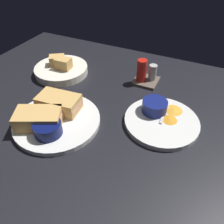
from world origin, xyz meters
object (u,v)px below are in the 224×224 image
sandwich_half_near (59,103)px  ramekin_light_gravy (155,106)px  bread_basket_rear (61,69)px  spoon_by_dark_ramekin (49,118)px  plate_chips_companion (161,121)px  ramekin_dark_sauce (48,128)px  sandwich_half_far (39,119)px  plate_sandwich_main (57,121)px  spoon_by_gravy_ramekin (165,109)px  condiment_caddy (145,74)px

sandwich_half_near → ramekin_light_gravy: (27.62, 11.82, -0.33)cm
sandwich_half_near → bread_basket_rear: size_ratio=0.65×
spoon_by_dark_ramekin → ramekin_light_gravy: ramekin_light_gravy is taller
plate_chips_companion → ramekin_dark_sauce: bearing=-144.9°
bread_basket_rear → sandwich_half_far: bearing=-65.7°
ramekin_dark_sauce → ramekin_light_gravy: bearing=42.6°
plate_sandwich_main → sandwich_half_far: size_ratio=1.76×
spoon_by_dark_ramekin → spoon_by_gravy_ramekin: size_ratio=0.88×
bread_basket_rear → plate_chips_companion: bearing=-14.4°
ramekin_dark_sauce → plate_chips_companion: bearing=35.1°
ramekin_light_gravy → spoon_by_gravy_ramekin: ramekin_light_gravy is taller
plate_sandwich_main → spoon_by_dark_ramekin: 2.62cm
sandwich_half_far → spoon_by_gravy_ramekin: (31.48, 22.44, -2.04)cm
sandwich_half_near → spoon_by_gravy_ramekin: 33.57cm
ramekin_light_gravy → sandwich_half_far: bearing=-144.4°
ramekin_light_gravy → bread_basket_rear: bearing=168.1°
sandwich_half_far → spoon_by_gravy_ramekin: sandwich_half_far is taller
sandwich_half_far → spoon_by_dark_ramekin: 3.80cm
ramekin_dark_sauce → bread_basket_rear: bread_basket_rear is taller
condiment_caddy → ramekin_dark_sauce: bearing=-111.2°
sandwich_half_far → ramekin_light_gravy: 35.14cm
sandwich_half_far → ramekin_dark_sauce: bearing=-20.8°
plate_sandwich_main → ramekin_light_gravy: ramekin_light_gravy is taller
plate_chips_companion → spoon_by_gravy_ramekin: (-0.49, 4.82, 1.16)cm
plate_chips_companion → sandwich_half_far: bearing=-151.1°
sandwich_half_near → ramekin_light_gravy: size_ratio=1.77×
ramekin_light_gravy → condiment_caddy: (-8.82, 17.12, -0.26)cm
spoon_by_dark_ramekin → spoon_by_gravy_ramekin: (30.67, 19.34, 0.00)cm
sandwich_half_near → ramekin_dark_sauce: bearing=-71.1°
spoon_by_gravy_ramekin → bread_basket_rear: bearing=171.4°
sandwich_half_far → bread_basket_rear: (-13.19, 29.22, -2.03)cm
ramekin_dark_sauce → ramekin_light_gravy: same height
ramekin_dark_sauce → plate_chips_companion: size_ratio=0.35×
sandwich_half_far → plate_chips_companion: 36.65cm
sandwich_half_near → ramekin_light_gravy: bearing=23.2°
sandwich_half_far → spoon_by_dark_ramekin: size_ratio=1.72×
ramekin_dark_sauce → plate_chips_companion: (27.49, 19.33, -2.84)cm
ramekin_light_gravy → condiment_caddy: 19.26cm
plate_chips_companion → spoon_by_dark_ramekin: bearing=-155.0°
ramekin_dark_sauce → bread_basket_rear: (-17.67, 30.93, -1.67)cm
sandwich_half_far → condiment_caddy: size_ratio=1.58×
sandwich_half_near → bread_basket_rear: (-14.14, 20.58, -2.03)cm
sandwich_half_near → bread_basket_rear: bread_basket_rear is taller
sandwich_half_near → spoon_by_gravy_ramekin: (30.54, 13.80, -2.04)cm
plate_sandwich_main → ramekin_dark_sauce: (1.51, -5.75, 2.84)cm
ramekin_dark_sauce → bread_basket_rear: 35.66cm
plate_sandwich_main → bread_basket_rear: size_ratio=1.24×
ramekin_dark_sauce → plate_chips_companion: ramekin_dark_sauce is taller
sandwich_half_far → spoon_by_dark_ramekin: bearing=75.2°
sandwich_half_near → sandwich_half_far: size_ratio=0.93×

